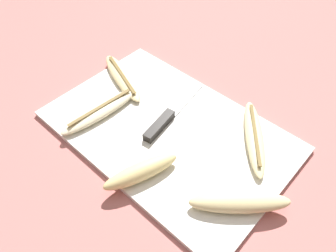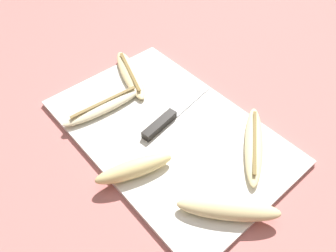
# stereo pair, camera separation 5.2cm
# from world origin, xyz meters

# --- Properties ---
(ground_plane) EXTENTS (4.00, 4.00, 0.00)m
(ground_plane) POSITION_xyz_m (0.00, 0.00, 0.00)
(ground_plane) COLOR #B76B66
(cutting_board) EXTENTS (0.52, 0.34, 0.01)m
(cutting_board) POSITION_xyz_m (0.00, 0.00, 0.01)
(cutting_board) COLOR white
(cutting_board) RESTS_ON ground_plane
(knife) EXTENTS (0.06, 0.22, 0.02)m
(knife) POSITION_xyz_m (-0.02, 0.01, 0.02)
(knife) COLOR black
(knife) RESTS_ON cutting_board
(banana_bright_far) EXTENTS (0.06, 0.21, 0.02)m
(banana_bright_far) POSITION_xyz_m (-0.14, -0.07, 0.02)
(banana_bright_far) COLOR beige
(banana_bright_far) RESTS_ON cutting_board
(banana_mellow_near) EXTENTS (0.16, 0.15, 0.03)m
(banana_mellow_near) POSITION_xyz_m (0.22, -0.05, 0.03)
(banana_mellow_near) COLOR beige
(banana_mellow_near) RESTS_ON cutting_board
(banana_ripe_center) EXTENTS (0.20, 0.11, 0.02)m
(banana_ripe_center) POSITION_xyz_m (-0.19, 0.04, 0.02)
(banana_ripe_center) COLOR beige
(banana_ripe_center) RESTS_ON cutting_board
(banana_soft_right) EXTENTS (0.16, 0.19, 0.02)m
(banana_soft_right) POSITION_xyz_m (0.15, 0.10, 0.02)
(banana_soft_right) COLOR beige
(banana_soft_right) RESTS_ON cutting_board
(banana_golden_short) EXTENTS (0.08, 0.16, 0.03)m
(banana_golden_short) POSITION_xyz_m (0.04, -0.12, 0.03)
(banana_golden_short) COLOR #EDD689
(banana_golden_short) RESTS_ON cutting_board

